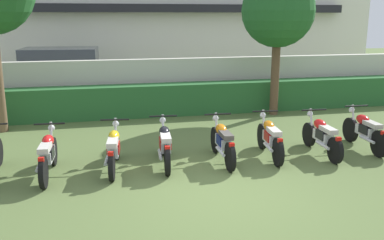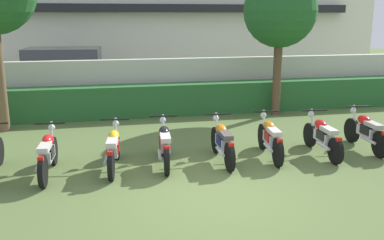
{
  "view_description": "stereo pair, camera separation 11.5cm",
  "coord_description": "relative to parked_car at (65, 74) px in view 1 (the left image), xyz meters",
  "views": [
    {
      "loc": [
        -2.0,
        -6.72,
        3.05
      ],
      "look_at": [
        0.0,
        1.97,
        0.87
      ],
      "focal_mm": 39.94,
      "sensor_mm": 36.0,
      "label": 1
    },
    {
      "loc": [
        -1.89,
        -6.75,
        3.05
      ],
      "look_at": [
        0.0,
        1.97,
        0.87
      ],
      "focal_mm": 39.94,
      "sensor_mm": 36.0,
      "label": 2
    }
  ],
  "objects": [
    {
      "name": "motorcycle_in_row_1",
      "position": [
        0.09,
        -8.37,
        -0.49
      ],
      "size": [
        0.6,
        1.85,
        0.95
      ],
      "rotation": [
        0.0,
        0.0,
        1.52
      ],
      "color": "black",
      "rests_on": "ground"
    },
    {
      "name": "motorcycle_in_row_5",
      "position": [
        4.75,
        -8.25,
        -0.49
      ],
      "size": [
        0.6,
        1.82,
        0.96
      ],
      "rotation": [
        0.0,
        0.0,
        1.45
      ],
      "color": "black",
      "rests_on": "ground"
    },
    {
      "name": "motorcycle_in_row_2",
      "position": [
        1.36,
        -8.27,
        -0.5
      ],
      "size": [
        0.6,
        1.84,
        0.94
      ],
      "rotation": [
        0.0,
        0.0,
        1.44
      ],
      "color": "black",
      "rests_on": "ground"
    },
    {
      "name": "parked_car",
      "position": [
        0.0,
        0.0,
        0.0
      ],
      "size": [
        4.64,
        2.38,
        1.89
      ],
      "rotation": [
        0.0,
        0.0,
        -0.08
      ],
      "color": "silver",
      "rests_on": "ground"
    },
    {
      "name": "motorcycle_in_row_4",
      "position": [
        3.65,
        -8.3,
        -0.49
      ],
      "size": [
        0.6,
        1.84,
        0.96
      ],
      "rotation": [
        0.0,
        0.0,
        1.53
      ],
      "color": "black",
      "rests_on": "ground"
    },
    {
      "name": "compound_wall",
      "position": [
        3.06,
        -2.94,
        -0.08
      ],
      "size": [
        22.21,
        0.3,
        1.7
      ],
      "primitive_type": "cube",
      "color": "beige",
      "rests_on": "ground"
    },
    {
      "name": "motorcycle_in_row_7",
      "position": [
        7.15,
        -8.21,
        -0.49
      ],
      "size": [
        0.6,
        1.83,
        0.96
      ],
      "rotation": [
        0.0,
        0.0,
        1.52
      ],
      "color": "black",
      "rests_on": "ground"
    },
    {
      "name": "hedge_row",
      "position": [
        3.06,
        -3.64,
        -0.45
      ],
      "size": [
        17.77,
        0.7,
        0.98
      ],
      "primitive_type": "cube",
      "color": "#28602D",
      "rests_on": "ground"
    },
    {
      "name": "ground",
      "position": [
        3.06,
        -9.94,
        -0.94
      ],
      "size": [
        60.0,
        60.0,
        0.0
      ],
      "primitive_type": "plane",
      "color": "#566B38"
    },
    {
      "name": "motorcycle_in_row_3",
      "position": [
        2.41,
        -8.23,
        -0.49
      ],
      "size": [
        0.6,
        1.85,
        0.96
      ],
      "rotation": [
        0.0,
        0.0,
        1.48
      ],
      "color": "black",
      "rests_on": "ground"
    },
    {
      "name": "motorcycle_in_row_6",
      "position": [
        5.96,
        -8.34,
        -0.5
      ],
      "size": [
        0.6,
        1.85,
        0.94
      ],
      "rotation": [
        0.0,
        0.0,
        1.52
      ],
      "color": "black",
      "rests_on": "ground"
    },
    {
      "name": "tree_far_side",
      "position": [
        6.56,
        -4.33,
        2.24
      ],
      "size": [
        2.21,
        2.21,
        4.31
      ],
      "color": "brown",
      "rests_on": "ground"
    },
    {
      "name": "building",
      "position": [
        3.06,
        5.92,
        2.29
      ],
      "size": [
        23.38,
        6.5,
        6.44
      ],
      "color": "silver",
      "rests_on": "ground"
    }
  ]
}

